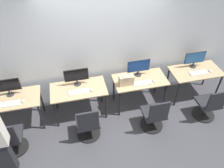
# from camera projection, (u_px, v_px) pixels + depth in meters

# --- Properties ---
(ground_plane) EXTENTS (20.00, 20.00, 0.00)m
(ground_plane) POSITION_uv_depth(u_px,v_px,m) (113.00, 118.00, 4.81)
(ground_plane) COLOR #3D3D42
(wall_back) EXTENTS (12.00, 0.05, 2.80)m
(wall_back) POSITION_uv_depth(u_px,v_px,m) (105.00, 45.00, 4.45)
(wall_back) COLOR silver
(wall_back) RESTS_ON ground_plane
(desk_far_left) EXTENTS (1.14, 0.62, 0.73)m
(desk_far_left) POSITION_uv_depth(u_px,v_px,m) (11.00, 102.00, 4.28)
(desk_far_left) COLOR tan
(desk_far_left) RESTS_ON ground_plane
(monitor_far_left) EXTENTS (0.50, 0.15, 0.39)m
(monitor_far_left) POSITION_uv_depth(u_px,v_px,m) (7.00, 86.00, 4.17)
(monitor_far_left) COLOR #2D2D2D
(monitor_far_left) RESTS_ON desk_far_left
(keyboard_far_left) EXTENTS (0.41, 0.14, 0.02)m
(keyboard_far_left) POSITION_uv_depth(u_px,v_px,m) (9.00, 104.00, 4.11)
(keyboard_far_left) COLOR silver
(keyboard_far_left) RESTS_ON desk_far_left
(mouse_far_left) EXTENTS (0.06, 0.09, 0.03)m
(mouse_far_left) POSITION_uv_depth(u_px,v_px,m) (23.00, 101.00, 4.16)
(mouse_far_left) COLOR silver
(mouse_far_left) RESTS_ON desk_far_left
(office_chair_far_left) EXTENTS (0.48, 0.48, 0.86)m
(office_chair_far_left) POSITION_uv_depth(u_px,v_px,m) (10.00, 140.00, 3.97)
(office_chair_far_left) COLOR black
(office_chair_far_left) RESTS_ON ground_plane
(desk_left) EXTENTS (1.14, 0.62, 0.73)m
(desk_left) POSITION_uv_depth(u_px,v_px,m) (79.00, 92.00, 4.51)
(desk_left) COLOR tan
(desk_left) RESTS_ON ground_plane
(monitor_left) EXTENTS (0.50, 0.15, 0.39)m
(monitor_left) POSITION_uv_depth(u_px,v_px,m) (76.00, 76.00, 4.41)
(monitor_left) COLOR #2D2D2D
(monitor_left) RESTS_ON desk_left
(keyboard_left) EXTENTS (0.41, 0.14, 0.02)m
(keyboard_left) POSITION_uv_depth(u_px,v_px,m) (79.00, 92.00, 4.36)
(keyboard_left) COLOR silver
(keyboard_left) RESTS_ON desk_left
(mouse_left) EXTENTS (0.06, 0.09, 0.03)m
(mouse_left) POSITION_uv_depth(u_px,v_px,m) (92.00, 90.00, 4.40)
(mouse_left) COLOR silver
(mouse_left) RESTS_ON desk_left
(office_chair_left) EXTENTS (0.48, 0.48, 0.86)m
(office_chair_left) POSITION_uv_depth(u_px,v_px,m) (88.00, 125.00, 4.22)
(office_chair_left) COLOR black
(office_chair_left) RESTS_ON ground_plane
(desk_right) EXTENTS (1.14, 0.62, 0.73)m
(desk_right) POSITION_uv_depth(u_px,v_px,m) (140.00, 82.00, 4.74)
(desk_right) COLOR tan
(desk_right) RESTS_ON ground_plane
(monitor_right) EXTENTS (0.50, 0.15, 0.39)m
(monitor_right) POSITION_uv_depth(u_px,v_px,m) (139.00, 67.00, 4.65)
(monitor_right) COLOR #2D2D2D
(monitor_right) RESTS_ON desk_right
(keyboard_right) EXTENTS (0.41, 0.14, 0.02)m
(keyboard_right) POSITION_uv_depth(u_px,v_px,m) (142.00, 83.00, 4.57)
(keyboard_right) COLOR silver
(keyboard_right) RESTS_ON desk_right
(mouse_right) EXTENTS (0.06, 0.09, 0.03)m
(mouse_right) POSITION_uv_depth(u_px,v_px,m) (154.00, 81.00, 4.61)
(mouse_right) COLOR silver
(mouse_right) RESTS_ON desk_right
(office_chair_right) EXTENTS (0.48, 0.48, 0.86)m
(office_chair_right) POSITION_uv_depth(u_px,v_px,m) (154.00, 116.00, 4.39)
(office_chair_right) COLOR black
(office_chair_right) RESTS_ON ground_plane
(desk_far_right) EXTENTS (1.14, 0.62, 0.73)m
(desk_far_right) POSITION_uv_depth(u_px,v_px,m) (195.00, 74.00, 4.97)
(desk_far_right) COLOR tan
(desk_far_right) RESTS_ON ground_plane
(monitor_far_right) EXTENTS (0.50, 0.15, 0.39)m
(monitor_far_right) POSITION_uv_depth(u_px,v_px,m) (195.00, 59.00, 4.89)
(monitor_far_right) COLOR #2D2D2D
(monitor_far_right) RESTS_ON desk_far_right
(keyboard_far_right) EXTENTS (0.41, 0.14, 0.02)m
(keyboard_far_right) POSITION_uv_depth(u_px,v_px,m) (198.00, 73.00, 4.83)
(keyboard_far_right) COLOR silver
(keyboard_far_right) RESTS_ON desk_far_right
(mouse_far_right) EXTENTS (0.06, 0.09, 0.03)m
(mouse_far_right) POSITION_uv_depth(u_px,v_px,m) (210.00, 71.00, 4.88)
(mouse_far_right) COLOR silver
(mouse_far_right) RESTS_ON desk_far_right
(office_chair_far_right) EXTENTS (0.48, 0.48, 0.86)m
(office_chair_far_right) POSITION_uv_depth(u_px,v_px,m) (209.00, 106.00, 4.61)
(office_chair_far_right) COLOR black
(office_chair_far_right) RESTS_ON ground_plane
(handbag) EXTENTS (0.30, 0.18, 0.25)m
(handbag) POSITION_uv_depth(u_px,v_px,m) (126.00, 80.00, 4.48)
(handbag) COLOR tan
(handbag) RESTS_ON desk_right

